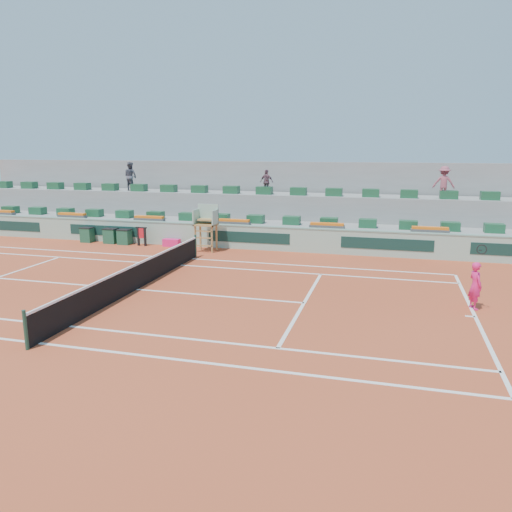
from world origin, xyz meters
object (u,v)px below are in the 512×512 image
(umpire_chair, at_px, (206,221))
(drink_cooler_a, at_px, (125,237))
(player_bag, at_px, (171,243))
(tennis_player, at_px, (475,285))

(umpire_chair, distance_m, drink_cooler_a, 5.16)
(player_bag, xyz_separation_m, drink_cooler_a, (-2.75, -0.12, 0.22))
(drink_cooler_a, distance_m, tennis_player, 18.39)
(drink_cooler_a, bearing_deg, player_bag, 2.47)
(umpire_chair, distance_m, tennis_player, 13.68)
(player_bag, height_order, drink_cooler_a, drink_cooler_a)
(tennis_player, bearing_deg, umpire_chair, 150.97)
(drink_cooler_a, bearing_deg, umpire_chair, -5.29)
(player_bag, xyz_separation_m, tennis_player, (14.21, -7.21, 0.61))
(tennis_player, bearing_deg, drink_cooler_a, 157.31)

